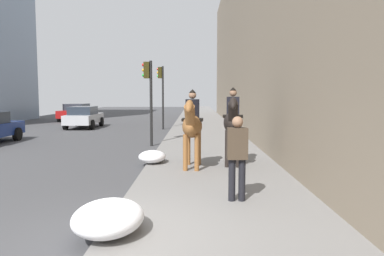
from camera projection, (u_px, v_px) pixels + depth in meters
The scene contains 10 objects.
sidewalk_slab at pixel (230, 241), 5.59m from camera, with size 120.00×4.03×0.12m, color slate.
mounted_horse_near at pixel (192, 125), 10.70m from camera, with size 2.15×0.67×2.28m.
mounted_horse_far at pixel (233, 121), 11.20m from camera, with size 2.15×0.70×2.34m.
pedestrian_greeting at pixel (237, 153), 7.42m from camera, with size 0.26×0.40×1.70m.
car_near_lane at pixel (76, 112), 31.42m from camera, with size 4.10×2.16×1.44m.
car_far_lane at pixel (84, 117), 24.85m from camera, with size 4.17×1.96×1.44m.
traffic_light_near_curb at pixel (149, 89), 16.07m from camera, with size 0.20×0.44×3.68m.
traffic_light_far_curb at pixel (161, 87), 23.65m from camera, with size 0.20×0.44×4.00m.
snow_pile_near at pixel (108, 218), 5.75m from camera, with size 1.42×1.09×0.49m, color white.
snow_pile_far at pixel (152, 157), 11.67m from camera, with size 1.10×0.84×0.38m, color white.
Camera 1 is at (-5.42, -1.48, 2.26)m, focal length 35.01 mm.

